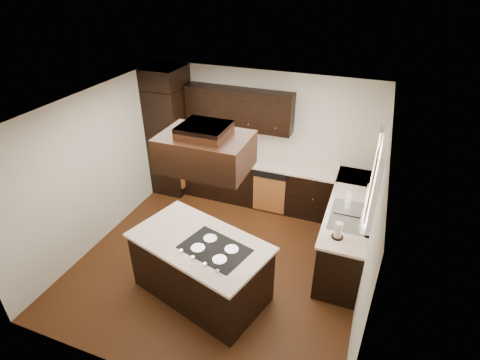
# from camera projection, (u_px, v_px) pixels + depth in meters

# --- Properties ---
(floor) EXTENTS (4.20, 4.20, 0.02)m
(floor) POSITION_uv_depth(u_px,v_px,m) (221.00, 259.00, 5.97)
(floor) COLOR #5B3015
(floor) RESTS_ON ground
(ceiling) EXTENTS (4.20, 4.20, 0.02)m
(ceiling) POSITION_uv_depth(u_px,v_px,m) (216.00, 108.00, 4.70)
(ceiling) COLOR white
(ceiling) RESTS_ON ground
(wall_back) EXTENTS (4.20, 0.02, 2.50)m
(wall_back) POSITION_uv_depth(u_px,v_px,m) (263.00, 137.00, 7.04)
(wall_back) COLOR beige
(wall_back) RESTS_ON ground
(wall_front) EXTENTS (4.20, 0.02, 2.50)m
(wall_front) POSITION_uv_depth(u_px,v_px,m) (132.00, 300.00, 3.63)
(wall_front) COLOR beige
(wall_front) RESTS_ON ground
(wall_left) EXTENTS (0.02, 4.20, 2.50)m
(wall_left) POSITION_uv_depth(u_px,v_px,m) (98.00, 168.00, 5.99)
(wall_left) COLOR beige
(wall_left) RESTS_ON ground
(wall_right) EXTENTS (0.02, 4.20, 2.50)m
(wall_right) POSITION_uv_depth(u_px,v_px,m) (373.00, 224.00, 4.69)
(wall_right) COLOR beige
(wall_right) RESTS_ON ground
(oven_column) EXTENTS (0.65, 0.75, 2.12)m
(oven_column) POSITION_uv_depth(u_px,v_px,m) (171.00, 141.00, 7.36)
(oven_column) COLOR black
(oven_column) RESTS_ON floor
(wall_oven_face) EXTENTS (0.05, 0.62, 0.78)m
(wall_oven_face) POSITION_uv_depth(u_px,v_px,m) (187.00, 140.00, 7.22)
(wall_oven_face) COLOR #BA6F36
(wall_oven_face) RESTS_ON oven_column
(base_cabinets_back) EXTENTS (2.93, 0.60, 0.88)m
(base_cabinets_back) POSITION_uv_depth(u_px,v_px,m) (259.00, 182.00, 7.19)
(base_cabinets_back) COLOR black
(base_cabinets_back) RESTS_ON floor
(base_cabinets_right) EXTENTS (0.60, 2.40, 0.88)m
(base_cabinets_right) POSITION_uv_depth(u_px,v_px,m) (347.00, 229.00, 5.92)
(base_cabinets_right) COLOR black
(base_cabinets_right) RESTS_ON floor
(countertop_back) EXTENTS (2.93, 0.63, 0.04)m
(countertop_back) POSITION_uv_depth(u_px,v_px,m) (259.00, 161.00, 6.95)
(countertop_back) COLOR #F7DECA
(countertop_back) RESTS_ON base_cabinets_back
(countertop_right) EXTENTS (0.63, 2.40, 0.04)m
(countertop_right) POSITION_uv_depth(u_px,v_px,m) (350.00, 205.00, 5.69)
(countertop_right) COLOR #F7DECA
(countertop_right) RESTS_ON base_cabinets_right
(upper_cabinets) EXTENTS (2.00, 0.34, 0.72)m
(upper_cabinets) POSITION_uv_depth(u_px,v_px,m) (239.00, 109.00, 6.75)
(upper_cabinets) COLOR black
(upper_cabinets) RESTS_ON wall_back
(dishwasher_front) EXTENTS (0.60, 0.05, 0.72)m
(dishwasher_front) POSITION_uv_depth(u_px,v_px,m) (269.00, 195.00, 6.88)
(dishwasher_front) COLOR #BA6F36
(dishwasher_front) RESTS_ON floor
(window_frame) EXTENTS (0.06, 1.32, 1.12)m
(window_frame) POSITION_uv_depth(u_px,v_px,m) (378.00, 176.00, 4.95)
(window_frame) COLOR white
(window_frame) RESTS_ON wall_right
(window_pane) EXTENTS (0.00, 1.20, 1.00)m
(window_pane) POSITION_uv_depth(u_px,v_px,m) (380.00, 176.00, 4.94)
(window_pane) COLOR white
(window_pane) RESTS_ON wall_right
(curtain_left) EXTENTS (0.02, 0.34, 0.90)m
(curtain_left) POSITION_uv_depth(u_px,v_px,m) (371.00, 187.00, 4.60)
(curtain_left) COLOR beige
(curtain_left) RESTS_ON wall_right
(curtain_right) EXTENTS (0.02, 0.34, 0.90)m
(curtain_right) POSITION_uv_depth(u_px,v_px,m) (376.00, 158.00, 5.28)
(curtain_right) COLOR beige
(curtain_right) RESTS_ON wall_right
(sink_rim) EXTENTS (0.52, 0.84, 0.01)m
(sink_rim) POSITION_uv_depth(u_px,v_px,m) (349.00, 216.00, 5.39)
(sink_rim) COLOR silver
(sink_rim) RESTS_ON countertop_right
(island) EXTENTS (1.98, 1.43, 0.88)m
(island) POSITION_uv_depth(u_px,v_px,m) (201.00, 268.00, 5.16)
(island) COLOR black
(island) RESTS_ON floor
(island_top) EXTENTS (2.06, 1.51, 0.04)m
(island_top) POSITION_uv_depth(u_px,v_px,m) (199.00, 242.00, 4.93)
(island_top) COLOR #F7DECA
(island_top) RESTS_ON island
(cooktop) EXTENTS (0.96, 0.77, 0.01)m
(cooktop) POSITION_uv_depth(u_px,v_px,m) (215.00, 249.00, 4.78)
(cooktop) COLOR black
(cooktop) RESTS_ON island_top
(range_hood) EXTENTS (1.05, 0.72, 0.42)m
(range_hood) POSITION_uv_depth(u_px,v_px,m) (205.00, 152.00, 4.41)
(range_hood) COLOR black
(range_hood) RESTS_ON ceiling
(hood_duct) EXTENTS (0.55, 0.50, 0.13)m
(hood_duct) POSITION_uv_depth(u_px,v_px,m) (204.00, 130.00, 4.27)
(hood_duct) COLOR black
(hood_duct) RESTS_ON ceiling
(blender_base) EXTENTS (0.15, 0.15, 0.10)m
(blender_base) POSITION_uv_depth(u_px,v_px,m) (215.00, 152.00, 7.12)
(blender_base) COLOR silver
(blender_base) RESTS_ON countertop_back
(blender_pitcher) EXTENTS (0.13, 0.13, 0.26)m
(blender_pitcher) POSITION_uv_depth(u_px,v_px,m) (214.00, 143.00, 7.03)
(blender_pitcher) COLOR silver
(blender_pitcher) RESTS_ON blender_base
(spice_rack) EXTENTS (0.39, 0.23, 0.32)m
(spice_rack) POSITION_uv_depth(u_px,v_px,m) (236.00, 148.00, 7.00)
(spice_rack) COLOR black
(spice_rack) RESTS_ON countertop_back
(mixing_bowl) EXTENTS (0.33, 0.33, 0.06)m
(mixing_bowl) POSITION_uv_depth(u_px,v_px,m) (193.00, 147.00, 7.36)
(mixing_bowl) COLOR white
(mixing_bowl) RESTS_ON countertop_back
(soap_bottle) EXTENTS (0.10, 0.10, 0.19)m
(soap_bottle) POSITION_uv_depth(u_px,v_px,m) (348.00, 196.00, 5.70)
(soap_bottle) COLOR white
(soap_bottle) RESTS_ON countertop_right
(paper_towel) EXTENTS (0.13, 0.13, 0.24)m
(paper_towel) POSITION_uv_depth(u_px,v_px,m) (338.00, 230.00, 4.92)
(paper_towel) COLOR white
(paper_towel) RESTS_ON countertop_right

